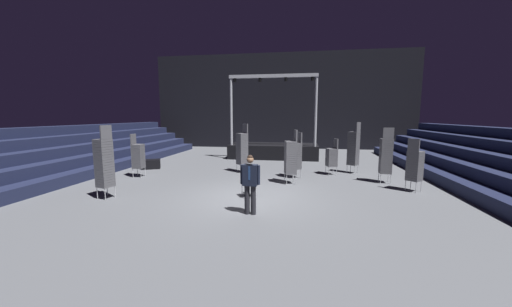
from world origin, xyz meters
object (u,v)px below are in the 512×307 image
object	(u,v)px
stage_riser	(274,149)
chair_stack_mid_right	(104,162)
man_with_tie	(250,181)
chair_stack_front_left	(354,148)
chair_stack_mid_left	(138,156)
chair_stack_rear_left	(332,157)
chair_stack_front_right	(291,157)
chair_stack_rear_right	(386,155)
equipment_road_case	(151,164)
chair_stack_aisle_left	(242,148)
chair_stack_mid_centre	(296,155)
chair_stack_rear_centre	(415,165)
loose_chair_near_man	(251,181)

from	to	relation	value
stage_riser	chair_stack_mid_right	size ratio (longest dim) A/B	2.33
man_with_tie	chair_stack_front_left	xyz separation A→B (m)	(3.90, 6.44, 0.28)
chair_stack_mid_left	chair_stack_rear_left	size ratio (longest dim) A/B	1.15
man_with_tie	chair_stack_mid_left	bearing A→B (deg)	-31.56
chair_stack_front_right	chair_stack_mid_right	size ratio (longest dim) A/B	0.90
man_with_tie	chair_stack_mid_right	bearing A→B (deg)	-5.70
chair_stack_mid_right	chair_stack_rear_right	size ratio (longest dim) A/B	1.07
chair_stack_rear_left	equipment_road_case	distance (m)	9.27
stage_riser	chair_stack_front_left	size ratio (longest dim) A/B	2.33
chair_stack_rear_right	chair_stack_aisle_left	size ratio (longest dim) A/B	0.96
chair_stack_mid_left	chair_stack_front_left	bearing A→B (deg)	101.92
stage_riser	chair_stack_rear_right	world-z (taller)	stage_riser
man_with_tie	chair_stack_mid_centre	world-z (taller)	chair_stack_mid_centre
chair_stack_mid_centre	chair_stack_rear_left	world-z (taller)	chair_stack_mid_centre
chair_stack_rear_centre	chair_stack_aisle_left	size ratio (longest dim) A/B	0.82
chair_stack_mid_left	chair_stack_mid_centre	size ratio (longest dim) A/B	0.96
chair_stack_front_right	chair_stack_rear_left	world-z (taller)	chair_stack_front_right
chair_stack_rear_left	loose_chair_near_man	bearing A→B (deg)	125.73
man_with_tie	chair_stack_front_right	distance (m)	3.96
chair_stack_front_right	equipment_road_case	bearing A→B (deg)	58.90
chair_stack_rear_left	chair_stack_rear_centre	bearing A→B (deg)	-151.13
chair_stack_mid_right	chair_stack_mid_left	bearing A→B (deg)	28.89
chair_stack_mid_left	stage_riser	bearing A→B (deg)	139.06
chair_stack_rear_centre	stage_riser	bearing A→B (deg)	175.24
chair_stack_rear_centre	chair_stack_front_left	bearing A→B (deg)	164.65
chair_stack_mid_right	chair_stack_mid_centre	distance (m)	7.55
chair_stack_mid_left	equipment_road_case	xyz separation A→B (m)	(-0.50, 1.94, -0.74)
chair_stack_front_right	chair_stack_rear_right	xyz separation A→B (m)	(3.88, 0.75, 0.04)
chair_stack_rear_centre	chair_stack_aisle_left	world-z (taller)	chair_stack_aisle_left
chair_stack_aisle_left	chair_stack_front_left	bearing A→B (deg)	-129.44
equipment_road_case	man_with_tie	bearing A→B (deg)	-42.70
chair_stack_front_left	chair_stack_rear_right	world-z (taller)	chair_stack_front_left
stage_riser	chair_stack_front_right	size ratio (longest dim) A/B	2.59
stage_riser	chair_stack_mid_left	xyz separation A→B (m)	(-5.52, -6.86, 0.41)
chair_stack_mid_left	man_with_tie	bearing A→B (deg)	53.93
chair_stack_mid_centre	chair_stack_aisle_left	world-z (taller)	chair_stack_aisle_left
chair_stack_aisle_left	loose_chair_near_man	world-z (taller)	chair_stack_aisle_left
stage_riser	chair_stack_mid_left	size ratio (longest dim) A/B	2.93
chair_stack_aisle_left	chair_stack_rear_right	bearing A→B (deg)	-147.22
chair_stack_mid_right	chair_stack_aisle_left	world-z (taller)	chair_stack_mid_right
chair_stack_rear_right	chair_stack_aisle_left	world-z (taller)	chair_stack_aisle_left
chair_stack_rear_left	chair_stack_aisle_left	bearing A→B (deg)	74.41
chair_stack_mid_left	chair_stack_mid_right	bearing A→B (deg)	12.14
chair_stack_front_right	chair_stack_aisle_left	world-z (taller)	chair_stack_aisle_left
stage_riser	chair_stack_mid_centre	bearing A→B (deg)	-75.17
chair_stack_front_left	loose_chair_near_man	xyz separation A→B (m)	(-4.19, -4.70, -0.70)
chair_stack_rear_right	loose_chair_near_man	bearing A→B (deg)	-148.49
chair_stack_rear_centre	equipment_road_case	xyz separation A→B (m)	(-11.93, 2.57, -0.74)
stage_riser	chair_stack_front_left	distance (m)	6.19
stage_riser	chair_stack_rear_right	bearing A→B (deg)	-49.99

